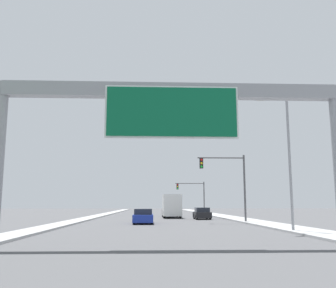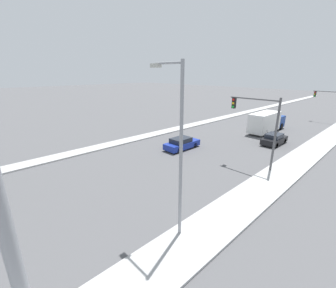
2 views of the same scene
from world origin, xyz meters
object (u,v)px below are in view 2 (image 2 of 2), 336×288
at_px(traffic_light_near_intersection, 261,121).
at_px(traffic_light_mid_block, 333,100).
at_px(car_far_left, 274,139).
at_px(street_lamp_right, 178,143).
at_px(car_mid_left, 182,143).
at_px(truck_box_primary, 267,122).

height_order(traffic_light_near_intersection, traffic_light_mid_block, traffic_light_near_intersection).
bearing_deg(car_far_left, street_lamp_right, -81.67).
bearing_deg(traffic_light_near_intersection, car_far_left, 101.46).
bearing_deg(car_mid_left, car_far_left, 54.99).
xyz_separation_m(traffic_light_near_intersection, traffic_light_mid_block, (-0.31, 30.00, -0.61)).
bearing_deg(street_lamp_right, traffic_light_near_intersection, 96.11).
bearing_deg(street_lamp_right, car_far_left, 98.33).
bearing_deg(traffic_light_near_intersection, car_mid_left, -171.99).
bearing_deg(truck_box_primary, traffic_light_near_intersection, -69.65).
xyz_separation_m(traffic_light_near_intersection, street_lamp_right, (1.34, -12.50, 0.87)).
xyz_separation_m(car_mid_left, street_lamp_right, (10.11, -11.26, 4.82)).
bearing_deg(truck_box_primary, traffic_light_mid_block, 72.52).
relative_size(car_far_left, traffic_light_near_intersection, 0.62).
distance_m(car_mid_left, traffic_light_near_intersection, 9.70).
bearing_deg(car_far_left, truck_box_primary, 122.65).
height_order(truck_box_primary, traffic_light_mid_block, traffic_light_mid_block).
xyz_separation_m(car_mid_left, car_far_left, (7.00, 9.99, 0.00)).
bearing_deg(traffic_light_near_intersection, traffic_light_mid_block, 90.58).
distance_m(car_mid_left, truck_box_primary, 15.87).
bearing_deg(traffic_light_mid_block, traffic_light_near_intersection, -89.42).
bearing_deg(car_mid_left, traffic_light_near_intersection, 8.01).
distance_m(car_mid_left, traffic_light_mid_block, 32.54).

